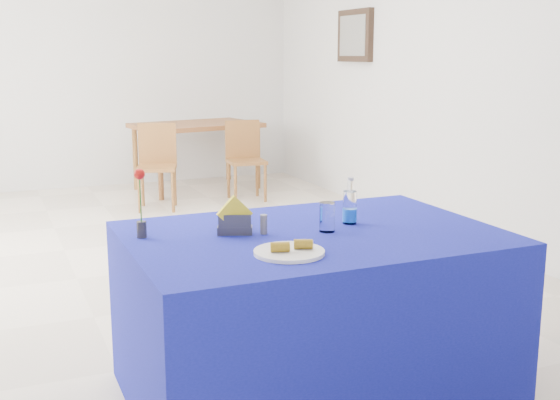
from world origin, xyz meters
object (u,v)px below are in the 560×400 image
Objects in this scene: plate at (289,252)px; blue_table at (312,314)px; oak_table at (196,130)px; chair_bg_left at (157,160)px; chair_bg_right at (245,154)px; water_bottle at (350,208)px.

plate is 0.17× the size of blue_table.
chair_bg_left is at bearing -128.51° from oak_table.
chair_bg_right reaches higher than oak_table.
oak_table is (0.93, 4.98, 0.30)m from blue_table.
chair_bg_right reaches higher than plate.
water_bottle is at bearing 37.54° from plate.
water_bottle reaches higher than chair_bg_left.
plate is 0.58m from water_bottle.
chair_bg_right is at bearing 71.96° from plate.
plate is 0.33× the size of chair_bg_left.
water_bottle is 0.25× the size of chair_bg_left.
chair_bg_right reaches higher than blue_table.
chair_bg_left is (0.52, 4.45, -0.28)m from plate.
blue_table is 4.43m from chair_bg_right.
oak_table is at bearing 79.46° from blue_table.
water_bottle reaches higher than plate.
water_bottle is (0.22, 0.07, 0.45)m from blue_table.
blue_table is 4.18m from chair_bg_left.
chair_bg_right is at bearing 22.68° from chair_bg_left.
plate is 4.49m from chair_bg_left.
water_bottle is 4.31m from chair_bg_right.
chair_bg_left is 0.96m from chair_bg_right.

